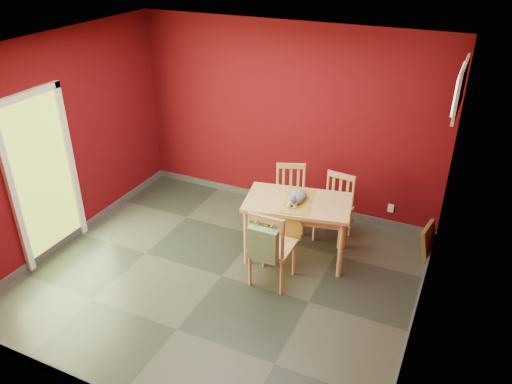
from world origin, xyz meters
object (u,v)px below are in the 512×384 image
at_px(dining_table, 298,208).
at_px(cat, 297,194).
at_px(picture_frame, 428,241).
at_px(tote_bag, 263,244).
at_px(chair_far_right, 335,207).
at_px(chair_near, 271,246).
at_px(chair_far_left, 290,197).

relative_size(dining_table, cat, 3.43).
bearing_deg(picture_frame, tote_bag, -135.37).
relative_size(chair_far_right, picture_frame, 2.05).
distance_m(chair_far_right, cat, 0.84).
height_order(chair_far_right, chair_near, chair_near).
bearing_deg(chair_far_right, chair_near, -106.85).
distance_m(tote_bag, picture_frame, 2.31).
xyz_separation_m(chair_far_left, picture_frame, (1.87, 0.09, -0.25)).
bearing_deg(tote_bag, cat, 85.31).
bearing_deg(chair_far_left, tote_bag, -80.11).
bearing_deg(chair_far_left, dining_table, -61.73).
bearing_deg(tote_bag, dining_table, 84.83).
xyz_separation_m(chair_far_right, chair_near, (-0.38, -1.26, 0.05)).
height_order(chair_near, tote_bag, chair_near).
distance_m(chair_far_right, tote_bag, 1.56).
relative_size(dining_table, chair_near, 1.41).
distance_m(chair_far_left, chair_near, 1.29).
xyz_separation_m(chair_far_left, cat, (0.33, -0.65, 0.44)).
bearing_deg(tote_bag, chair_near, 90.23).
height_order(dining_table, chair_far_left, chair_far_left).
relative_size(chair_far_right, tote_bag, 1.92).
height_order(chair_far_left, chair_far_right, chair_far_left).
height_order(chair_far_left, cat, cat).
bearing_deg(chair_far_left, cat, -63.04).
distance_m(chair_far_left, picture_frame, 1.89).
relative_size(chair_far_left, cat, 2.23).
distance_m(dining_table, chair_far_right, 0.74).
bearing_deg(chair_far_right, cat, -115.75).
bearing_deg(dining_table, picture_frame, 25.28).
bearing_deg(dining_table, chair_near, -97.13).
xyz_separation_m(tote_bag, cat, (0.07, 0.85, 0.23)).
height_order(dining_table, chair_near, chair_near).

